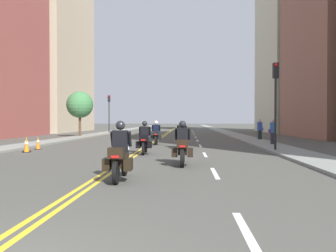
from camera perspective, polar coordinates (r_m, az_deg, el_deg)
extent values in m
plane|color=#464640|center=(51.25, 0.23, -0.95)|extent=(264.00, 264.00, 0.00)
cube|color=gray|center=(52.20, -8.29, -0.85)|extent=(2.03, 144.00, 0.12)
cube|color=gray|center=(51.45, 8.87, -0.88)|extent=(2.03, 144.00, 0.12)
cube|color=yellow|center=(51.25, 0.10, -0.94)|extent=(0.12, 132.00, 0.01)
cube|color=yellow|center=(51.24, 0.37, -0.94)|extent=(0.12, 132.00, 0.01)
cube|color=silver|center=(5.49, 12.60, -16.56)|extent=(0.14, 2.40, 0.01)
cube|color=silver|center=(11.31, 7.49, -7.47)|extent=(0.14, 2.40, 0.01)
cube|color=silver|center=(17.26, 5.93, -4.57)|extent=(0.14, 2.40, 0.01)
cube|color=silver|center=(23.23, 5.18, -3.16)|extent=(0.14, 2.40, 0.01)
cube|color=silver|center=(29.22, 4.73, -2.33)|extent=(0.14, 2.40, 0.01)
cube|color=silver|center=(35.21, 4.44, -1.78)|extent=(0.14, 2.40, 0.01)
cube|color=silver|center=(41.20, 4.23, -1.39)|extent=(0.14, 2.40, 0.01)
cube|color=silver|center=(47.20, 4.08, -1.10)|extent=(0.14, 2.40, 0.01)
cube|color=silver|center=(53.19, 3.96, -0.88)|extent=(0.14, 2.40, 0.01)
cube|color=silver|center=(59.19, 3.86, -0.70)|extent=(0.14, 2.40, 0.01)
cube|color=brown|center=(39.35, 25.33, 13.49)|extent=(7.10, 14.06, 20.57)
cube|color=tan|center=(56.51, -17.24, 12.88)|extent=(6.28, 17.58, 26.83)
cube|color=#2D3847|center=(56.67, -20.23, 5.97)|extent=(0.04, 14.77, 0.90)
cube|color=#2D3847|center=(57.32, -20.25, 10.87)|extent=(0.04, 14.77, 0.90)
cube|color=#2D3847|center=(58.38, -20.28, 15.63)|extent=(0.04, 14.77, 0.90)
cube|color=beige|center=(54.84, 19.41, 14.47)|extent=(8.02, 14.35, 29.12)
cube|color=#2D3847|center=(54.86, 23.44, 6.72)|extent=(0.04, 12.06, 0.90)
cube|color=#2D3847|center=(55.67, 23.48, 12.19)|extent=(0.04, 12.06, 0.90)
cube|color=#2D3847|center=(56.96, 23.51, 17.46)|extent=(0.04, 12.06, 0.90)
cylinder|color=black|center=(10.77, -6.96, -6.27)|extent=(0.12, 0.61, 0.61)
cylinder|color=black|center=(9.31, -8.35, -7.40)|extent=(0.12, 0.61, 0.61)
cube|color=silver|center=(10.73, -6.96, -4.55)|extent=(0.15, 0.32, 0.04)
cube|color=black|center=(10.00, -7.61, -5.21)|extent=(0.35, 1.14, 0.40)
cube|color=black|center=(9.32, -8.28, -4.30)|extent=(0.41, 0.37, 0.28)
cube|color=red|center=(9.15, -8.49, -4.90)|extent=(0.20, 0.03, 0.06)
cube|color=black|center=(9.63, -9.69, -6.05)|extent=(0.21, 0.44, 0.32)
cube|color=black|center=(9.53, -6.37, -6.11)|extent=(0.21, 0.44, 0.32)
cube|color=#B2C1CC|center=(10.44, -7.19, -2.86)|extent=(0.36, 0.13, 0.36)
cube|color=black|center=(9.91, -7.66, -2.40)|extent=(0.41, 0.27, 0.59)
cylinder|color=black|center=(10.10, -8.87, -2.06)|extent=(0.11, 0.28, 0.45)
cylinder|color=black|center=(10.02, -6.17, -2.07)|extent=(0.11, 0.28, 0.45)
sphere|color=black|center=(9.93, -7.64, 0.11)|extent=(0.26, 0.26, 0.26)
cylinder|color=black|center=(14.12, 2.39, -4.47)|extent=(0.14, 0.66, 0.66)
cylinder|color=black|center=(12.50, 2.29, -5.16)|extent=(0.14, 0.66, 0.66)
cube|color=silver|center=(14.09, 2.39, -3.06)|extent=(0.14, 0.32, 0.04)
cube|color=black|center=(13.28, 2.34, -3.59)|extent=(0.32, 1.23, 0.40)
cube|color=black|center=(12.54, 2.29, -2.85)|extent=(0.40, 0.36, 0.28)
cube|color=red|center=(12.36, 2.28, -3.28)|extent=(0.20, 0.03, 0.06)
cube|color=black|center=(12.82, 1.05, -4.21)|extent=(0.20, 0.44, 0.32)
cube|color=black|center=(12.81, 3.57, -4.21)|extent=(0.20, 0.44, 0.32)
cube|color=#B2C1CC|center=(13.78, 2.38, -1.85)|extent=(0.36, 0.12, 0.36)
cube|color=black|center=(13.21, 2.34, -1.53)|extent=(0.40, 0.26, 0.56)
cylinder|color=black|center=(13.36, 1.32, -1.28)|extent=(0.10, 0.28, 0.45)
cylinder|color=black|center=(13.35, 3.38, -1.29)|extent=(0.10, 0.28, 0.45)
sphere|color=black|center=(13.22, 2.34, 0.30)|extent=(0.26, 0.26, 0.26)
cylinder|color=black|center=(18.43, -3.54, -3.28)|extent=(0.13, 0.62, 0.61)
cylinder|color=black|center=(16.89, -3.96, -3.66)|extent=(0.13, 0.62, 0.61)
cube|color=silver|center=(18.41, -3.55, -2.27)|extent=(0.15, 0.32, 0.04)
cube|color=black|center=(17.64, -3.74, -2.55)|extent=(0.36, 1.19, 0.40)
cube|color=black|center=(16.93, -3.94, -1.95)|extent=(0.41, 0.37, 0.28)
cube|color=red|center=(16.75, -3.99, -2.26)|extent=(0.20, 0.04, 0.06)
cube|color=black|center=(17.21, -4.80, -2.98)|extent=(0.22, 0.45, 0.32)
cube|color=black|center=(17.16, -2.94, -2.98)|extent=(0.22, 0.45, 0.32)
cube|color=#B2C1CC|center=(18.11, -3.62, -1.26)|extent=(0.36, 0.13, 0.36)
cube|color=black|center=(17.57, -3.76, -0.99)|extent=(0.41, 0.27, 0.57)
cylinder|color=black|center=(17.74, -4.49, -0.81)|extent=(0.11, 0.28, 0.45)
cylinder|color=black|center=(17.70, -2.94, -0.81)|extent=(0.11, 0.28, 0.45)
sphere|color=black|center=(17.59, -3.75, 0.40)|extent=(0.26, 0.26, 0.26)
cylinder|color=black|center=(21.91, 2.20, -2.53)|extent=(0.12, 0.68, 0.67)
cylinder|color=black|center=(20.43, 2.26, -2.78)|extent=(0.12, 0.68, 0.67)
cube|color=silver|center=(21.89, 2.20, -1.60)|extent=(0.15, 0.32, 0.04)
cube|color=black|center=(21.16, 2.23, -1.90)|extent=(0.35, 1.13, 0.40)
cube|color=black|center=(20.48, 2.26, -1.37)|extent=(0.41, 0.37, 0.28)
cube|color=red|center=(20.29, 2.26, -1.62)|extent=(0.20, 0.04, 0.06)
cube|color=black|center=(20.71, 1.47, -2.23)|extent=(0.21, 0.45, 0.32)
cube|color=black|center=(20.72, 3.02, -2.23)|extent=(0.21, 0.45, 0.32)
cube|color=#B2C1CC|center=(21.61, 2.21, -0.83)|extent=(0.36, 0.13, 0.36)
cube|color=black|center=(21.09, 2.23, -0.62)|extent=(0.41, 0.27, 0.55)
cylinder|color=black|center=(21.23, 1.58, -0.47)|extent=(0.11, 0.28, 0.45)
cylinder|color=black|center=(21.24, 2.87, -0.47)|extent=(0.11, 0.28, 0.45)
sphere|color=black|center=(21.11, 2.23, 0.50)|extent=(0.26, 0.26, 0.26)
cylinder|color=black|center=(25.39, -1.84, -2.14)|extent=(0.15, 0.61, 0.60)
cylinder|color=black|center=(23.82, -2.00, -2.34)|extent=(0.15, 0.61, 0.60)
cube|color=silver|center=(25.37, -1.84, -1.42)|extent=(0.15, 0.33, 0.04)
cube|color=black|center=(24.59, -1.92, -1.59)|extent=(0.37, 1.21, 0.40)
cube|color=black|center=(23.88, -1.99, -1.13)|extent=(0.41, 0.38, 0.28)
cube|color=red|center=(23.69, -2.01, -1.34)|extent=(0.20, 0.04, 0.06)
cube|color=black|center=(24.14, -2.63, -1.87)|extent=(0.22, 0.45, 0.32)
cube|color=black|center=(24.11, -1.30, -1.87)|extent=(0.22, 0.45, 0.32)
cube|color=#B2C1CC|center=(25.08, -1.87, -0.67)|extent=(0.36, 0.14, 0.36)
cube|color=black|center=(24.53, -1.92, -0.45)|extent=(0.41, 0.28, 0.58)
cylinder|color=black|center=(24.69, -2.46, -0.32)|extent=(0.11, 0.28, 0.45)
cylinder|color=black|center=(24.66, -1.35, -0.32)|extent=(0.11, 0.28, 0.45)
sphere|color=white|center=(24.55, -1.92, 0.56)|extent=(0.26, 0.26, 0.26)
cube|color=black|center=(21.66, -20.07, -3.48)|extent=(0.32, 0.32, 0.03)
cone|color=orange|center=(21.64, -20.07, -2.49)|extent=(0.26, 0.26, 0.72)
cylinder|color=white|center=(21.63, -20.07, -2.27)|extent=(0.17, 0.17, 0.08)
cube|color=black|center=(20.49, -21.71, -3.74)|extent=(0.35, 0.35, 0.03)
cone|color=orange|center=(20.46, -21.71, -2.62)|extent=(0.28, 0.28, 0.77)
cylinder|color=white|center=(20.45, -21.71, -2.36)|extent=(0.19, 0.19, 0.08)
cube|color=black|center=(19.84, -21.69, -3.89)|extent=(0.35, 0.35, 0.03)
cone|color=orange|center=(19.81, -21.69, -2.84)|extent=(0.28, 0.28, 0.69)
cylinder|color=white|center=(19.81, -21.69, -2.60)|extent=(0.19, 0.19, 0.08)
cylinder|color=black|center=(19.47, 16.81, 1.76)|extent=(0.12, 0.12, 3.90)
cube|color=black|center=(19.64, 16.84, 8.49)|extent=(0.28, 0.28, 0.80)
sphere|color=red|center=(19.53, 16.95, 9.36)|extent=(0.18, 0.18, 0.18)
cylinder|color=black|center=(44.67, -9.41, 1.33)|extent=(0.12, 0.12, 4.00)
cube|color=black|center=(44.75, -9.42, 4.34)|extent=(0.28, 0.28, 0.80)
sphere|color=red|center=(44.62, -9.47, 4.71)|extent=(0.18, 0.18, 0.18)
cube|color=#292730|center=(24.05, 16.45, -2.05)|extent=(0.30, 0.23, 0.85)
cube|color=#3260A1|center=(24.03, 16.46, -0.22)|extent=(0.38, 0.25, 0.68)
sphere|color=tan|center=(24.02, 16.46, 0.87)|extent=(0.22, 0.22, 0.22)
cube|color=#6A2B74|center=(23.96, 15.96, -0.79)|extent=(0.17, 0.12, 0.24)
cube|color=#222C2F|center=(29.80, 14.46, -1.49)|extent=(0.33, 0.28, 0.84)
cube|color=#3754B2|center=(29.78, 14.47, -0.03)|extent=(0.41, 0.33, 0.67)
sphere|color=tan|center=(29.78, 14.47, 0.84)|extent=(0.22, 0.22, 0.22)
cube|color=#3859A9|center=(29.90, 14.83, -0.48)|extent=(0.18, 0.15, 0.24)
cylinder|color=#4C3523|center=(36.34, -13.91, 0.08)|extent=(0.24, 0.24, 2.29)
sphere|color=#3A7241|center=(36.37, -13.93, 3.33)|extent=(2.63, 2.63, 2.63)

